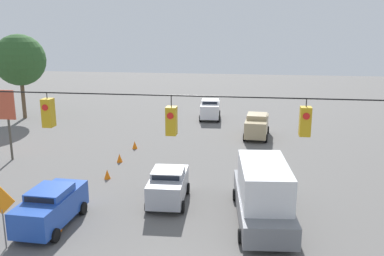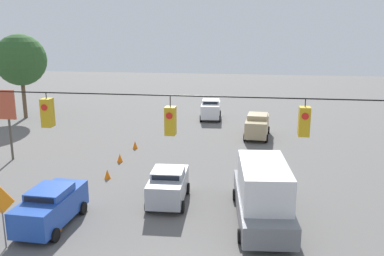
{
  "view_description": "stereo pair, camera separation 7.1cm",
  "coord_description": "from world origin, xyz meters",
  "px_view_note": "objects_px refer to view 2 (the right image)",
  "views": [
    {
      "loc": [
        -2.42,
        12.81,
        9.4
      ],
      "look_at": [
        0.77,
        -9.71,
        3.86
      ],
      "focal_mm": 40.0,
      "sensor_mm": 36.0,
      "label": 1
    },
    {
      "loc": [
        -2.49,
        12.8,
        9.4
      ],
      "look_at": [
        0.77,
        -9.71,
        3.86
      ],
      "focal_mm": 40.0,
      "sensor_mm": 36.0,
      "label": 2
    }
  ],
  "objects_px": {
    "overhead_signal_span": "(170,170)",
    "traffic_cone_third": "(107,174)",
    "traffic_cone_second": "(83,195)",
    "sedan_silver_withflow_mid": "(168,185)",
    "work_zone_sign": "(1,205)",
    "tree_horizon_left": "(21,60)",
    "traffic_cone_fifth": "(135,145)",
    "traffic_cone_fourth": "(120,158)",
    "sedan_white_withflow_deep": "(211,109)",
    "box_truck_grey_crossing_near": "(263,193)",
    "sedan_blue_parked_shoulder": "(51,206)",
    "traffic_cone_nearest": "(57,225)",
    "sedan_tan_oncoming_deep": "(257,125)"
  },
  "relations": [
    {
      "from": "sedan_blue_parked_shoulder",
      "to": "sedan_tan_oncoming_deep",
      "type": "height_order",
      "value": "sedan_tan_oncoming_deep"
    },
    {
      "from": "box_truck_grey_crossing_near",
      "to": "traffic_cone_fifth",
      "type": "relative_size",
      "value": 12.39
    },
    {
      "from": "sedan_silver_withflow_mid",
      "to": "sedan_blue_parked_shoulder",
      "type": "bearing_deg",
      "value": 35.33
    },
    {
      "from": "traffic_cone_fourth",
      "to": "sedan_silver_withflow_mid",
      "type": "bearing_deg",
      "value": 126.75
    },
    {
      "from": "traffic_cone_fourth",
      "to": "sedan_blue_parked_shoulder",
      "type": "bearing_deg",
      "value": 88.59
    },
    {
      "from": "box_truck_grey_crossing_near",
      "to": "traffic_cone_fifth",
      "type": "distance_m",
      "value": 14.85
    },
    {
      "from": "sedan_white_withflow_deep",
      "to": "traffic_cone_second",
      "type": "relative_size",
      "value": 6.8
    },
    {
      "from": "sedan_silver_withflow_mid",
      "to": "traffic_cone_fourth",
      "type": "relative_size",
      "value": 6.61
    },
    {
      "from": "sedan_blue_parked_shoulder",
      "to": "sedan_silver_withflow_mid",
      "type": "height_order",
      "value": "sedan_blue_parked_shoulder"
    },
    {
      "from": "sedan_tan_oncoming_deep",
      "to": "traffic_cone_nearest",
      "type": "distance_m",
      "value": 20.72
    },
    {
      "from": "traffic_cone_nearest",
      "to": "traffic_cone_fifth",
      "type": "height_order",
      "value": "same"
    },
    {
      "from": "sedan_white_withflow_deep",
      "to": "traffic_cone_fifth",
      "type": "xyz_separation_m",
      "value": [
        4.72,
        11.39,
        -0.74
      ]
    },
    {
      "from": "sedan_tan_oncoming_deep",
      "to": "traffic_cone_fifth",
      "type": "bearing_deg",
      "value": 27.32
    },
    {
      "from": "sedan_blue_parked_shoulder",
      "to": "traffic_cone_fourth",
      "type": "bearing_deg",
      "value": -91.41
    },
    {
      "from": "tree_horizon_left",
      "to": "traffic_cone_second",
      "type": "bearing_deg",
      "value": 126.0
    },
    {
      "from": "box_truck_grey_crossing_near",
      "to": "sedan_white_withflow_deep",
      "type": "bearing_deg",
      "value": -78.02
    },
    {
      "from": "sedan_silver_withflow_mid",
      "to": "traffic_cone_second",
      "type": "height_order",
      "value": "sedan_silver_withflow_mid"
    },
    {
      "from": "box_truck_grey_crossing_near",
      "to": "traffic_cone_nearest",
      "type": "height_order",
      "value": "box_truck_grey_crossing_near"
    },
    {
      "from": "traffic_cone_third",
      "to": "traffic_cone_fifth",
      "type": "xyz_separation_m",
      "value": [
        0.09,
        -6.69,
        0.0
      ]
    },
    {
      "from": "overhead_signal_span",
      "to": "sedan_blue_parked_shoulder",
      "type": "bearing_deg",
      "value": -36.75
    },
    {
      "from": "sedan_blue_parked_shoulder",
      "to": "sedan_silver_withflow_mid",
      "type": "xyz_separation_m",
      "value": [
        -4.96,
        -3.52,
        -0.02
      ]
    },
    {
      "from": "tree_horizon_left",
      "to": "sedan_blue_parked_shoulder",
      "type": "bearing_deg",
      "value": 121.55
    },
    {
      "from": "traffic_cone_nearest",
      "to": "traffic_cone_fourth",
      "type": "height_order",
      "value": "same"
    },
    {
      "from": "overhead_signal_span",
      "to": "work_zone_sign",
      "type": "relative_size",
      "value": 8.29
    },
    {
      "from": "traffic_cone_second",
      "to": "sedan_blue_parked_shoulder",
      "type": "bearing_deg",
      "value": 84.07
    },
    {
      "from": "box_truck_grey_crossing_near",
      "to": "traffic_cone_fifth",
      "type": "xyz_separation_m",
      "value": [
        9.54,
        -11.31,
        -1.18
      ]
    },
    {
      "from": "traffic_cone_second",
      "to": "overhead_signal_span",
      "type": "bearing_deg",
      "value": 128.65
    },
    {
      "from": "overhead_signal_span",
      "to": "sedan_blue_parked_shoulder",
      "type": "relative_size",
      "value": 5.18
    },
    {
      "from": "sedan_white_withflow_deep",
      "to": "traffic_cone_nearest",
      "type": "distance_m",
      "value": 25.51
    },
    {
      "from": "sedan_blue_parked_shoulder",
      "to": "sedan_tan_oncoming_deep",
      "type": "relative_size",
      "value": 0.99
    },
    {
      "from": "traffic_cone_second",
      "to": "traffic_cone_fifth",
      "type": "bearing_deg",
      "value": -90.47
    },
    {
      "from": "sedan_white_withflow_deep",
      "to": "box_truck_grey_crossing_near",
      "type": "bearing_deg",
      "value": 101.98
    },
    {
      "from": "sedan_silver_withflow_mid",
      "to": "work_zone_sign",
      "type": "bearing_deg",
      "value": 44.06
    },
    {
      "from": "sedan_blue_parked_shoulder",
      "to": "traffic_cone_fifth",
      "type": "xyz_separation_m",
      "value": [
        -0.4,
        -13.21,
        -0.69
      ]
    },
    {
      "from": "overhead_signal_span",
      "to": "traffic_cone_third",
      "type": "bearing_deg",
      "value": -61.42
    },
    {
      "from": "traffic_cone_fourth",
      "to": "traffic_cone_third",
      "type": "bearing_deg",
      "value": 94.27
    },
    {
      "from": "traffic_cone_second",
      "to": "traffic_cone_third",
      "type": "height_order",
      "value": "same"
    },
    {
      "from": "overhead_signal_span",
      "to": "sedan_tan_oncoming_deep",
      "type": "height_order",
      "value": "overhead_signal_span"
    },
    {
      "from": "sedan_blue_parked_shoulder",
      "to": "traffic_cone_fourth",
      "type": "xyz_separation_m",
      "value": [
        -0.24,
        -9.84,
        -0.69
      ]
    },
    {
      "from": "tree_horizon_left",
      "to": "traffic_cone_fifth",
      "type": "bearing_deg",
      "value": 147.01
    },
    {
      "from": "sedan_white_withflow_deep",
      "to": "overhead_signal_span",
      "type": "bearing_deg",
      "value": 93.25
    },
    {
      "from": "traffic_cone_fourth",
      "to": "sedan_tan_oncoming_deep",
      "type": "bearing_deg",
      "value": -139.25
    },
    {
      "from": "tree_horizon_left",
      "to": "sedan_tan_oncoming_deep",
      "type": "bearing_deg",
      "value": 169.52
    },
    {
      "from": "traffic_cone_nearest",
      "to": "traffic_cone_fifth",
      "type": "distance_m",
      "value": 13.68
    },
    {
      "from": "overhead_signal_span",
      "to": "sedan_white_withflow_deep",
      "type": "xyz_separation_m",
      "value": [
        1.69,
        -29.69,
        -3.87
      ]
    },
    {
      "from": "sedan_tan_oncoming_deep",
      "to": "tree_horizon_left",
      "type": "relative_size",
      "value": 0.54
    },
    {
      "from": "traffic_cone_third",
      "to": "traffic_cone_fourth",
      "type": "distance_m",
      "value": 3.34
    },
    {
      "from": "sedan_white_withflow_deep",
      "to": "work_zone_sign",
      "type": "relative_size",
      "value": 1.43
    },
    {
      "from": "box_truck_grey_crossing_near",
      "to": "work_zone_sign",
      "type": "height_order",
      "value": "box_truck_grey_crossing_near"
    },
    {
      "from": "sedan_silver_withflow_mid",
      "to": "traffic_cone_nearest",
      "type": "distance_m",
      "value": 6.04
    }
  ]
}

